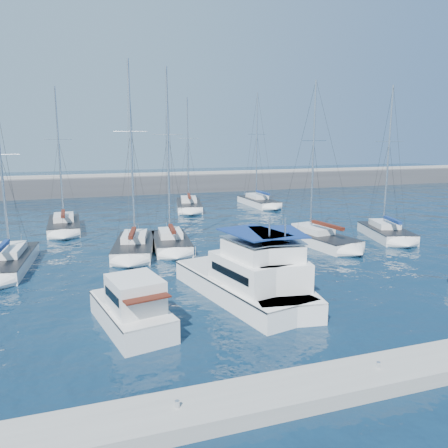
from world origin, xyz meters
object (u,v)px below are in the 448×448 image
object	(u,v)px
sailboat_mid_a	(8,262)
sailboat_mid_b	(134,246)
sailboat_back_c	(258,202)
motor_yacht_port_outer	(133,311)
sailboat_back_a	(64,225)
motor_yacht_port_inner	(244,281)
motor_yacht_stbd_inner	(272,280)
sailboat_mid_e	(386,232)
sailboat_mid_c	(171,242)
sailboat_back_b	(189,205)
sailboat_mid_d	(316,238)

from	to	relation	value
sailboat_mid_a	sailboat_mid_b	distance (m)	9.55
sailboat_mid_a	sailboat_back_c	bearing A→B (deg)	41.95
motor_yacht_port_outer	sailboat_back_a	distance (m)	26.79
motor_yacht_port_inner	motor_yacht_stbd_inner	xyz separation A→B (m)	(1.66, -0.42, -0.00)
sailboat_mid_e	sailboat_back_a	distance (m)	32.35
sailboat_mid_c	sailboat_mid_b	bearing A→B (deg)	-167.38
sailboat_mid_c	sailboat_back_a	xyz separation A→B (m)	(-8.97, 11.09, -0.03)
sailboat_mid_c	sailboat_back_a	size ratio (longest dim) A/B	1.05
motor_yacht_port_outer	motor_yacht_stbd_inner	size ratio (longest dim) A/B	0.67
sailboat_mid_a	sailboat_mid_c	world-z (taller)	sailboat_mid_c
sailboat_back_c	sailboat_back_a	bearing A→B (deg)	-162.15
motor_yacht_port_outer	sailboat_back_b	bearing A→B (deg)	59.94
motor_yacht_port_outer	sailboat_back_b	xyz separation A→B (m)	(11.76, 35.56, -0.43)
sailboat_back_b	sailboat_back_c	size ratio (longest dim) A/B	0.94
sailboat_back_a	motor_yacht_stbd_inner	bearing A→B (deg)	-64.65
motor_yacht_stbd_inner	sailboat_mid_a	size ratio (longest dim) A/B	0.73
motor_yacht_stbd_inner	sailboat_back_b	world-z (taller)	sailboat_back_b
motor_yacht_stbd_inner	sailboat_back_c	xyz separation A→B (m)	(13.55, 34.05, -0.60)
sailboat_mid_b	sailboat_mid_c	size ratio (longest dim) A/B	1.02
sailboat_mid_e	sailboat_back_b	distance (m)	26.54
sailboat_mid_a	sailboat_mid_c	size ratio (longest dim) A/B	0.85
motor_yacht_port_inner	sailboat_back_b	distance (m)	33.96
motor_yacht_stbd_inner	sailboat_mid_a	distance (m)	19.69
motor_yacht_stbd_inner	sailboat_mid_a	bearing A→B (deg)	151.87
sailboat_back_c	sailboat_mid_b	bearing A→B (deg)	-135.76
motor_yacht_stbd_inner	sailboat_mid_c	size ratio (longest dim) A/B	0.62
motor_yacht_stbd_inner	sailboat_mid_d	world-z (taller)	sailboat_mid_d
motor_yacht_port_outer	sailboat_back_a	xyz separation A→B (m)	(-3.83, 26.52, -0.42)
sailboat_mid_d	sailboat_back_c	xyz separation A→B (m)	(3.96, 22.66, 0.02)
motor_yacht_port_outer	sailboat_mid_c	size ratio (longest dim) A/B	0.41
sailboat_mid_a	sailboat_mid_d	distance (m)	25.39
sailboat_mid_d	sailboat_back_c	distance (m)	23.00
motor_yacht_port_inner	sailboat_mid_a	world-z (taller)	sailboat_mid_a
sailboat_mid_d	motor_yacht_port_inner	bearing A→B (deg)	-145.00
sailboat_back_a	sailboat_back_b	world-z (taller)	sailboat_back_b
sailboat_mid_e	sailboat_back_a	size ratio (longest dim) A/B	0.98
motor_yacht_port_inner	motor_yacht_stbd_inner	size ratio (longest dim) A/B	1.13
sailboat_mid_d	sailboat_mid_e	distance (m)	7.54
sailboat_mid_a	sailboat_back_c	distance (m)	36.85
motor_yacht_port_outer	sailboat_mid_a	world-z (taller)	sailboat_mid_a
motor_yacht_port_inner	sailboat_back_c	distance (m)	36.91
motor_yacht_port_outer	sailboat_back_c	distance (m)	41.81
motor_yacht_stbd_inner	sailboat_mid_a	world-z (taller)	sailboat_mid_a
motor_yacht_stbd_inner	sailboat_back_a	distance (m)	27.78
sailboat_mid_a	sailboat_mid_e	distance (m)	32.93
sailboat_mid_d	sailboat_back_a	bearing A→B (deg)	138.82
motor_yacht_stbd_inner	sailboat_mid_b	distance (m)	14.94
sailboat_back_b	motor_yacht_port_inner	bearing A→B (deg)	-86.97
motor_yacht_port_outer	sailboat_mid_b	bearing A→B (deg)	70.85
sailboat_mid_a	sailboat_mid_d	bearing A→B (deg)	3.90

